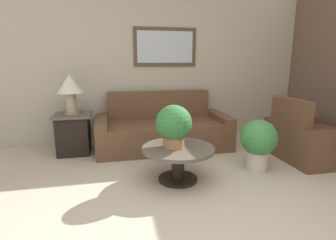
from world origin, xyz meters
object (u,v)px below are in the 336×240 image
(couch_main, at_px, (163,130))
(potted_plant_floor, at_px, (258,141))
(coffee_table, at_px, (178,156))
(potted_plant_on_table, at_px, (174,125))
(armchair, at_px, (308,140))
(table_lamp, at_px, (70,87))
(side_table, at_px, (74,133))

(couch_main, bearing_deg, potted_plant_floor, -49.84)
(coffee_table, height_order, potted_plant_on_table, potted_plant_on_table)
(armchair, distance_m, table_lamp, 3.61)
(table_lamp, height_order, potted_plant_on_table, table_lamp)
(coffee_table, distance_m, side_table, 1.86)
(couch_main, relative_size, coffee_table, 2.49)
(coffee_table, height_order, table_lamp, table_lamp)
(potted_plant_floor, bearing_deg, table_lamp, 153.55)
(couch_main, distance_m, potted_plant_floor, 1.60)
(couch_main, bearing_deg, potted_plant_on_table, -95.14)
(couch_main, xyz_separation_m, potted_plant_on_table, (-0.12, -1.28, 0.40))
(armchair, bearing_deg, table_lamp, 74.60)
(armchair, height_order, coffee_table, armchair)
(potted_plant_on_table, xyz_separation_m, potted_plant_floor, (1.14, 0.06, -0.29))
(side_table, relative_size, table_lamp, 1.05)
(couch_main, bearing_deg, table_lamp, -179.80)
(side_table, bearing_deg, potted_plant_floor, -26.45)
(couch_main, distance_m, potted_plant_on_table, 1.35)
(potted_plant_on_table, bearing_deg, couch_main, 84.86)
(table_lamp, bearing_deg, coffee_table, -43.60)
(side_table, distance_m, potted_plant_floor, 2.72)
(coffee_table, xyz_separation_m, side_table, (-1.35, 1.28, 0.01))
(couch_main, relative_size, table_lamp, 3.59)
(coffee_table, bearing_deg, potted_plant_on_table, 169.99)
(table_lamp, bearing_deg, couch_main, 0.20)
(side_table, distance_m, table_lamp, 0.71)
(couch_main, distance_m, side_table, 1.41)
(side_table, distance_m, potted_plant_on_table, 1.85)
(side_table, relative_size, potted_plant_on_table, 1.24)
(coffee_table, xyz_separation_m, potted_plant_floor, (1.09, 0.07, 0.09))
(side_table, height_order, potted_plant_floor, potted_plant_floor)
(coffee_table, relative_size, potted_plant_on_table, 1.70)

